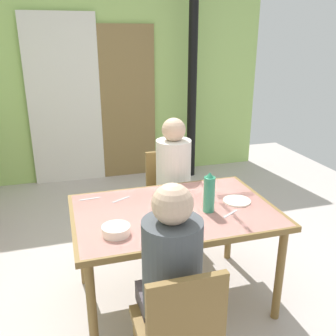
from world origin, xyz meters
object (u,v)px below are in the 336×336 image
at_px(chair_far_diner, 169,193).
at_px(water_bottle_green_near, 209,193).
at_px(chair_near_diner, 179,329).
at_px(person_far_diner, 174,169).
at_px(dining_table, 174,219).
at_px(person_near_diner, 171,264).
at_px(serving_bowl_center, 116,230).

xyz_separation_m(chair_far_diner, water_bottle_green_near, (0.01, -0.90, 0.37)).
relative_size(chair_near_diner, person_far_diner, 1.13).
height_order(dining_table, water_bottle_green_near, water_bottle_green_near).
bearing_deg(chair_far_diner, person_near_diner, 73.57).
bearing_deg(chair_near_diner, person_near_diner, 90.00).
height_order(person_far_diner, water_bottle_green_near, person_far_diner).
distance_m(water_bottle_green_near, serving_bowl_center, 0.67).
bearing_deg(person_far_diner, chair_far_diner, -90.00).
height_order(chair_near_diner, serving_bowl_center, chair_near_diner).
bearing_deg(dining_table, chair_near_diner, -105.73).
bearing_deg(person_far_diner, water_bottle_green_near, 90.43).
xyz_separation_m(chair_near_diner, person_near_diner, (-0.00, 0.14, 0.28)).
relative_size(chair_far_diner, water_bottle_green_near, 3.11).
bearing_deg(person_far_diner, person_near_diner, 72.01).
bearing_deg(water_bottle_green_near, chair_near_diner, -121.54).
relative_size(dining_table, chair_far_diner, 1.58).
bearing_deg(person_near_diner, chair_far_diner, 73.57).
distance_m(dining_table, water_bottle_green_near, 0.31).
height_order(water_bottle_green_near, serving_bowl_center, water_bottle_green_near).
height_order(chair_far_diner, water_bottle_green_near, water_bottle_green_near).
bearing_deg(dining_table, water_bottle_green_near, -22.22).
distance_m(chair_near_diner, person_near_diner, 0.31).
xyz_separation_m(dining_table, serving_bowl_center, (-0.43, -0.22, 0.10)).
bearing_deg(water_bottle_green_near, person_far_diner, 90.43).
xyz_separation_m(person_far_diner, serving_bowl_center, (-0.64, -0.89, -0.02)).
bearing_deg(serving_bowl_center, chair_far_diner, 58.03).
bearing_deg(serving_bowl_center, dining_table, 26.93).
distance_m(chair_near_diner, chair_far_diner, 1.68).
xyz_separation_m(person_far_diner, water_bottle_green_near, (0.01, -0.76, 0.09)).
bearing_deg(serving_bowl_center, person_far_diner, 54.26).
xyz_separation_m(dining_table, water_bottle_green_near, (0.21, -0.09, 0.20)).
height_order(chair_near_diner, chair_far_diner, same).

